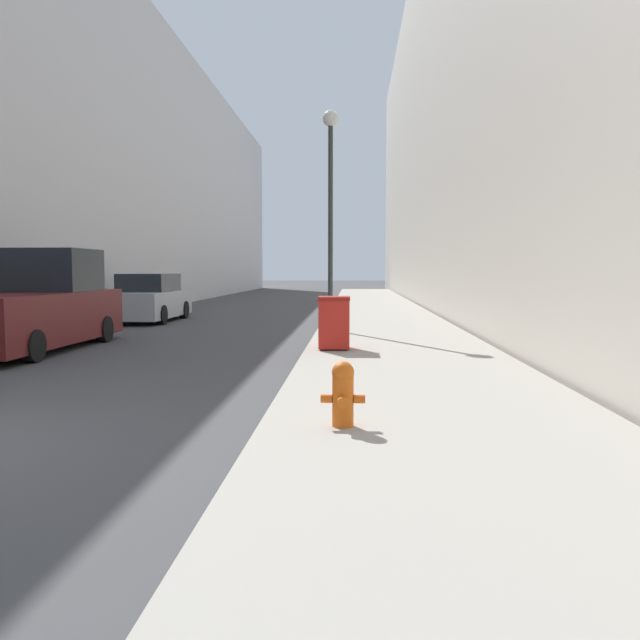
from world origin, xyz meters
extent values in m
cube|color=#9E998E|center=(5.72, 18.00, 0.08)|extent=(3.98, 60.00, 0.16)
cube|color=#BCBCC1|center=(-10.32, 26.00, 6.85)|extent=(12.00, 60.00, 13.70)
cube|color=beige|center=(13.81, 26.00, 9.05)|extent=(12.00, 60.00, 18.10)
cylinder|color=#D15614|center=(4.63, 0.87, 0.42)|extent=(0.22, 0.22, 0.53)
sphere|color=#D15614|center=(4.63, 0.87, 0.72)|extent=(0.23, 0.23, 0.23)
cylinder|color=#D15614|center=(4.63, 0.87, 0.79)|extent=(0.06, 0.06, 0.05)
cylinder|color=#D15614|center=(4.63, 0.70, 0.45)|extent=(0.11, 0.12, 0.11)
cylinder|color=#D15614|center=(4.45, 0.87, 0.45)|extent=(0.12, 0.09, 0.09)
cylinder|color=#D15614|center=(4.80, 0.87, 0.45)|extent=(0.12, 0.09, 0.09)
cube|color=red|center=(4.34, 7.23, 0.68)|extent=(0.62, 0.67, 0.97)
cube|color=maroon|center=(4.34, 7.23, 1.20)|extent=(0.64, 0.69, 0.08)
cylinder|color=black|center=(4.07, 7.51, 0.24)|extent=(0.05, 0.16, 0.16)
cylinder|color=black|center=(4.60, 7.51, 0.24)|extent=(0.05, 0.16, 0.16)
cylinder|color=#2D332D|center=(4.10, 11.27, 0.28)|extent=(0.24, 0.24, 0.25)
cylinder|color=#2D332D|center=(4.10, 11.27, 2.88)|extent=(0.13, 0.13, 5.45)
sphere|color=silver|center=(4.10, 11.27, 5.78)|extent=(0.43, 0.43, 0.43)
cube|color=#561919|center=(-2.37, 7.79, 0.73)|extent=(1.99, 5.56, 1.11)
cube|color=black|center=(-2.37, 8.77, 1.78)|extent=(1.84, 1.78, 0.99)
cylinder|color=black|center=(-3.29, 9.52, 0.32)|extent=(0.24, 0.64, 0.64)
cylinder|color=black|center=(-1.44, 9.52, 0.32)|extent=(0.24, 0.64, 0.64)
cylinder|color=black|center=(-1.44, 6.07, 0.32)|extent=(0.24, 0.64, 0.64)
cube|color=#A3A8B2|center=(-2.37, 15.80, 0.60)|extent=(1.80, 4.49, 0.89)
cube|color=#1E2328|center=(-2.37, 15.80, 1.35)|extent=(1.59, 2.34, 0.61)
cylinder|color=black|center=(-3.20, 17.15, 0.32)|extent=(0.24, 0.64, 0.64)
cylinder|color=black|center=(-1.54, 17.15, 0.32)|extent=(0.24, 0.64, 0.64)
cylinder|color=black|center=(-3.20, 14.45, 0.32)|extent=(0.24, 0.64, 0.64)
cylinder|color=black|center=(-1.54, 14.45, 0.32)|extent=(0.24, 0.64, 0.64)
camera|label=1|loc=(4.73, -5.53, 1.78)|focal=35.00mm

